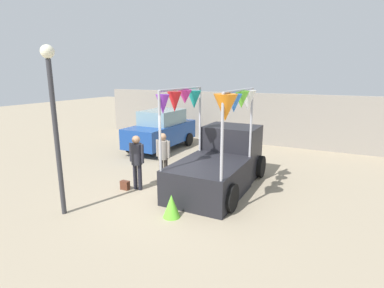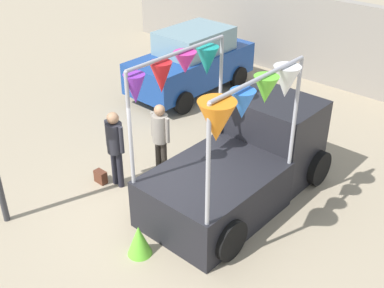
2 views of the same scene
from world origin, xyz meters
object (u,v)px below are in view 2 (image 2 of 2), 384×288
at_px(person_vendor, 160,133).
at_px(folded_kite_bundle_lime, 139,240).
at_px(parked_car, 192,61).
at_px(handbag, 101,177).
at_px(vendor_truck, 246,156).
at_px(person_customer, 115,142).

height_order(person_vendor, folded_kite_bundle_lime, person_vendor).
bearing_deg(parked_car, handbag, -69.98).
bearing_deg(person_vendor, parked_car, 123.44).
bearing_deg(person_vendor, handbag, -121.16).
bearing_deg(vendor_truck, parked_car, 143.57).
bearing_deg(handbag, person_customer, 29.74).
distance_m(person_customer, handbag, 0.99).
bearing_deg(parked_car, person_customer, -65.61).
xyz_separation_m(person_customer, folded_kite_bundle_lime, (1.91, -1.14, -0.75)).
xyz_separation_m(vendor_truck, folded_kite_bundle_lime, (-0.27, -2.69, -0.61)).
bearing_deg(vendor_truck, person_vendor, -162.12).
xyz_separation_m(parked_car, folded_kite_bundle_lime, (4.07, -5.89, -0.64)).
height_order(parked_car, person_vendor, parked_car).
xyz_separation_m(person_customer, handbag, (-0.35, -0.20, -0.91)).
relative_size(parked_car, person_customer, 2.32).
distance_m(parked_car, handbag, 5.33).
xyz_separation_m(parked_car, person_customer, (2.15, -4.75, 0.10)).
relative_size(person_vendor, handbag, 5.95).
relative_size(vendor_truck, parked_car, 1.05).
relative_size(person_customer, folded_kite_bundle_lime, 2.88).
height_order(person_vendor, handbag, person_vendor).
height_order(parked_car, person_customer, parked_car).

